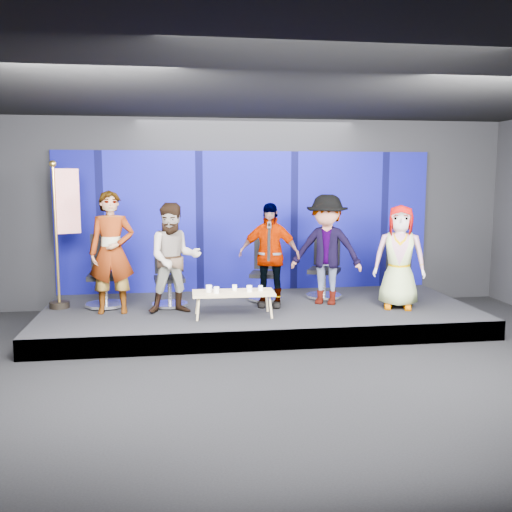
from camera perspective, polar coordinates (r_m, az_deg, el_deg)
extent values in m
plane|color=black|center=(7.21, 3.30, -11.80)|extent=(10.00, 10.00, 0.00)
cube|color=black|center=(10.76, -0.92, 4.30)|extent=(10.00, 0.02, 3.50)
cube|color=black|center=(3.06, 18.83, -5.42)|extent=(10.00, 0.02, 3.50)
cube|color=black|center=(6.87, 3.54, 16.86)|extent=(10.00, 8.00, 0.02)
cube|color=black|center=(9.53, 0.27, -5.93)|extent=(7.00, 3.00, 0.30)
cube|color=#06064C|center=(10.72, -0.88, 3.48)|extent=(7.00, 0.08, 2.60)
cylinder|color=silver|center=(9.76, -14.78, -4.76)|extent=(0.67, 0.67, 0.07)
cylinder|color=silver|center=(9.70, -14.83, -3.28)|extent=(0.08, 0.08, 0.45)
cube|color=black|center=(9.66, -14.88, -1.98)|extent=(0.54, 0.54, 0.08)
cube|color=black|center=(9.87, -14.79, 0.38)|extent=(0.49, 0.06, 0.61)
imported|color=black|center=(9.17, -14.22, 0.35)|extent=(0.70, 0.46, 1.92)
cylinder|color=silver|center=(9.58, -8.60, -4.83)|extent=(0.65, 0.65, 0.06)
cylinder|color=silver|center=(9.53, -8.63, -3.48)|extent=(0.07, 0.07, 0.40)
cube|color=black|center=(9.49, -8.65, -2.29)|extent=(0.52, 0.52, 0.07)
cube|color=black|center=(9.68, -8.81, -0.10)|extent=(0.45, 0.09, 0.55)
imported|color=black|center=(8.99, -8.17, -0.23)|extent=(0.90, 0.73, 1.74)
cylinder|color=silver|center=(9.93, 0.87, -4.29)|extent=(0.75, 0.75, 0.06)
cylinder|color=silver|center=(9.89, 0.87, -2.99)|extent=(0.07, 0.07, 0.40)
cube|color=black|center=(9.85, 0.87, -1.86)|extent=(0.60, 0.60, 0.07)
cube|color=black|center=(10.03, 1.06, 0.22)|extent=(0.43, 0.18, 0.55)
imported|color=black|center=(9.35, 1.31, 0.10)|extent=(1.08, 0.70, 1.72)
cylinder|color=silver|center=(10.20, 6.78, -4.00)|extent=(0.85, 0.85, 0.06)
cylinder|color=silver|center=(10.15, 6.81, -2.65)|extent=(0.07, 0.07, 0.43)
cube|color=black|center=(10.12, 6.83, -1.46)|extent=(0.68, 0.68, 0.07)
cube|color=black|center=(10.31, 7.11, 0.69)|extent=(0.45, 0.25, 0.59)
imported|color=black|center=(9.61, 7.06, 0.63)|extent=(1.37, 1.13, 1.84)
cylinder|color=silver|center=(10.10, 13.98, -4.32)|extent=(0.76, 0.76, 0.06)
cylinder|color=silver|center=(10.06, 14.02, -3.06)|extent=(0.07, 0.07, 0.39)
cube|color=black|center=(10.03, 14.06, -1.97)|extent=(0.61, 0.61, 0.07)
cube|color=black|center=(10.21, 14.10, 0.04)|extent=(0.42, 0.20, 0.54)
imported|color=black|center=(9.52, 14.15, -0.09)|extent=(0.96, 0.80, 1.69)
cube|color=tan|center=(8.76, -2.27, -3.71)|extent=(1.26, 0.55, 0.04)
cylinder|color=tan|center=(8.57, -5.82, -5.33)|extent=(0.03, 0.03, 0.35)
cylinder|color=tan|center=(8.97, -5.88, -4.72)|extent=(0.03, 0.03, 0.35)
cylinder|color=tan|center=(8.66, 1.48, -5.14)|extent=(0.03, 0.03, 0.35)
cylinder|color=tan|center=(9.06, 1.08, -4.56)|extent=(0.03, 0.03, 0.35)
cylinder|color=white|center=(8.73, -4.72, -3.28)|extent=(0.09, 0.09, 0.11)
cylinder|color=white|center=(8.64, -3.97, -3.42)|extent=(0.08, 0.08, 0.10)
cylinder|color=white|center=(8.85, -2.16, -3.18)|extent=(0.07, 0.07, 0.09)
cylinder|color=white|center=(8.72, -0.67, -3.29)|extent=(0.08, 0.08, 0.10)
cylinder|color=white|center=(8.80, 0.46, -3.24)|extent=(0.07, 0.07, 0.08)
cylinder|color=black|center=(9.91, -19.05, -4.64)|extent=(0.32, 0.32, 0.10)
cylinder|color=gold|center=(9.73, -19.35, 1.95)|extent=(0.04, 0.04, 2.19)
sphere|color=gold|center=(9.69, -19.66, 8.68)|extent=(0.11, 0.11, 0.11)
cube|color=red|center=(9.73, -18.33, 5.22)|extent=(0.37, 0.22, 1.04)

